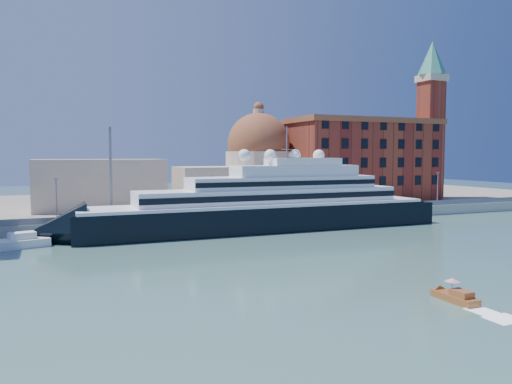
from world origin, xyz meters
name	(u,v)px	position (x,y,z in m)	size (l,w,h in m)	color
ground	(274,254)	(0.00, 0.00, 0.00)	(400.00, 400.00, 0.00)	#345A58
quay	(208,219)	(0.00, 34.00, 1.25)	(180.00, 10.00, 2.50)	gray
land	(166,204)	(0.00, 75.00, 1.00)	(260.00, 72.00, 2.00)	slate
quay_fence	(214,213)	(0.00, 29.50, 3.10)	(180.00, 0.10, 1.20)	slate
superyacht	(251,210)	(5.60, 23.00, 4.19)	(81.25, 11.26, 24.28)	black
service_barge	(11,244)	(-37.18, 20.43, 0.77)	(12.59, 6.90, 2.69)	white
water_taxi	(456,296)	(6.83, -29.51, 0.59)	(1.74, 5.18, 2.46)	brown
warehouse	(363,159)	(52.00, 52.00, 13.79)	(43.00, 19.00, 23.25)	brown
campanile	(431,110)	(76.00, 52.00, 28.76)	(8.40, 8.40, 47.00)	brown
church	(204,171)	(6.39, 57.72, 10.91)	(66.00, 18.00, 25.50)	beige
lamp_posts	(149,181)	(-12.67, 32.27, 9.84)	(120.80, 2.40, 18.00)	slate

